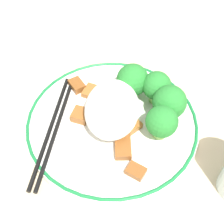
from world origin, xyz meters
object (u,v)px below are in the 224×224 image
plate (112,122)px  broccoli_back_center (169,102)px  chopsticks (53,128)px  broccoli_mid_left (133,80)px  broccoli_back_right (157,86)px  broccoli_back_left (162,122)px

plate → broccoli_back_center: (0.02, -0.08, 0.04)m
plate → broccoli_back_center: 0.09m
chopsticks → plate: bearing=-72.6°
broccoli_mid_left → broccoli_back_right: bearing=-106.9°
plate → chopsticks: 0.09m
chopsticks → broccoli_back_left: bearing=-87.5°
broccoli_back_center → broccoli_mid_left: size_ratio=1.07×
broccoli_back_right → broccoli_mid_left: same height
plate → broccoli_back_right: 0.09m
broccoli_back_center → broccoli_back_right: 0.04m
broccoli_mid_left → plate: bearing=156.4°
broccoli_back_left → broccoli_back_center: broccoli_back_center is taller
plate → broccoli_mid_left: 0.07m
broccoli_back_center → chopsticks: 0.17m
broccoli_back_left → broccoli_mid_left: 0.09m
broccoli_back_right → broccoli_mid_left: size_ratio=0.99×
broccoli_back_left → chopsticks: 0.16m
plate → broccoli_mid_left: (0.06, -0.03, 0.03)m
broccoli_back_left → plate: bearing=74.6°
broccoli_back_center → broccoli_back_right: (0.03, 0.02, -0.00)m
broccoli_back_right → broccoli_back_center: bearing=-149.8°
broccoli_back_right → chopsticks: broccoli_back_right is taller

